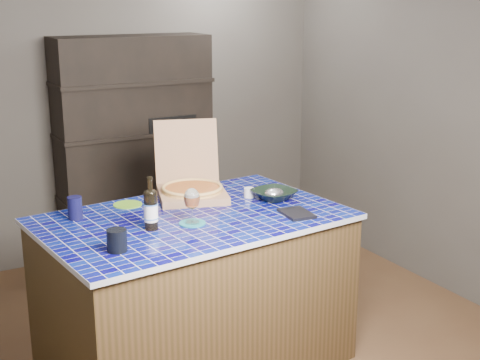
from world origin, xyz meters
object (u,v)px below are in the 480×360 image
pizza_box (192,187)px  dvd_case (297,213)px  wine_glass (192,199)px  mead_bottle (151,209)px  kitchen_island (194,291)px  bowl (274,195)px

pizza_box → dvd_case: 0.71m
wine_glass → mead_bottle: bearing=173.2°
kitchen_island → bowl: bowl is taller
mead_bottle → wine_glass: (0.22, -0.03, 0.03)m
kitchen_island → mead_bottle: mead_bottle is taller
mead_bottle → wine_glass: 0.23m
kitchen_island → wine_glass: (-0.06, -0.12, 0.59)m
wine_glass → dvd_case: bearing=-14.1°
wine_glass → dvd_case: (0.57, -0.14, -0.13)m
wine_glass → pizza_box: bearing=65.3°
pizza_box → dvd_case: (0.36, -0.60, -0.05)m
pizza_box → kitchen_island: bearing=-96.9°
mead_bottle → dvd_case: bearing=-12.1°
kitchen_island → pizza_box: bearing=60.1°
kitchen_island → pizza_box: (0.15, 0.34, 0.51)m
pizza_box → mead_bottle: (-0.43, -0.43, 0.05)m
pizza_box → dvd_case: pizza_box is taller
pizza_box → mead_bottle: 0.61m
pizza_box → mead_bottle: pizza_box is taller
wine_glass → dvd_case: 0.61m
pizza_box → dvd_case: size_ratio=2.79×
wine_glass → bowl: size_ratio=0.77×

